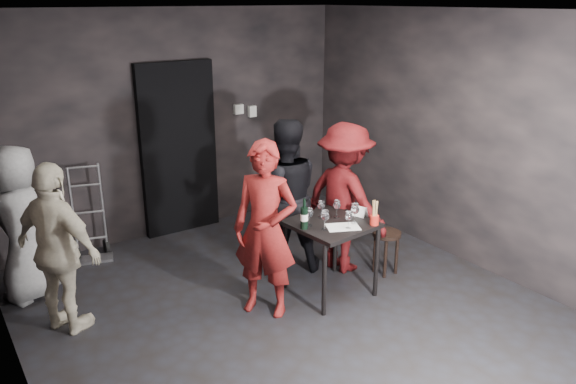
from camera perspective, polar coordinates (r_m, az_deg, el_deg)
floor at (r=5.37m, az=0.42°, el=-12.21°), size 4.50×5.00×0.02m
ceiling at (r=4.59m, az=0.51°, el=17.97°), size 4.50×5.00×0.02m
wall_back at (r=6.94m, az=-11.40°, el=6.77°), size 4.50×0.04×2.70m
wall_front at (r=3.24m, az=26.82°, el=-9.60°), size 4.50×0.04×2.70m
wall_left at (r=4.06m, az=-26.79°, el=-3.88°), size 0.04×5.00×2.70m
wall_right at (r=6.32m, az=17.59°, el=5.03°), size 0.04×5.00×2.70m
doorway at (r=6.96m, az=-11.05°, el=4.28°), size 0.95×0.10×2.10m
wallbox_upper at (r=7.24m, az=-5.06°, el=8.38°), size 0.12×0.06×0.12m
wallbox_lower at (r=7.35m, az=-3.67°, el=8.18°), size 0.10×0.06×0.14m
hand_truck at (r=6.71m, az=-19.25°, el=-4.72°), size 0.36×0.32×1.08m
tasting_table at (r=5.46m, az=4.39°, el=-4.01°), size 0.72×0.72×0.75m
stool at (r=6.02m, az=9.96°, el=-5.00°), size 0.30×0.30×0.47m
server_red at (r=5.02m, az=-2.34°, el=-3.05°), size 0.74×0.78×1.79m
woman_black at (r=5.83m, az=-0.39°, el=0.29°), size 1.00×0.77×1.82m
man_maroon at (r=5.90m, az=5.81°, el=-0.12°), size 0.69×1.17×1.71m
bystander_cream at (r=5.16m, az=-22.29°, el=-5.27°), size 0.85×1.02×1.58m
bystander_grey at (r=5.87m, az=-25.48°, el=-2.83°), size 0.87×0.73×1.57m
tasting_mat at (r=5.31m, az=5.60°, el=-3.55°), size 0.36×0.31×0.00m
wine_glass_a at (r=5.21m, az=3.77°, el=-2.74°), size 0.08×0.08×0.21m
wine_glass_b at (r=5.29m, az=2.19°, el=-2.44°), size 0.10×0.10×0.20m
wine_glass_c at (r=5.49m, az=3.38°, el=-1.67°), size 0.09×0.09×0.19m
wine_glass_d at (r=5.25m, az=6.17°, el=-2.74°), size 0.09×0.09×0.19m
wine_glass_e at (r=5.37m, az=6.80°, el=-2.09°), size 0.10×0.10×0.22m
wine_glass_f at (r=5.51m, az=4.99°, el=-1.61°), size 0.08×0.08×0.19m
wine_bottle at (r=5.22m, az=1.66°, el=-2.58°), size 0.07×0.07×0.29m
breadstick_cup at (r=5.37m, az=8.80°, el=-2.12°), size 0.08×0.08×0.26m
reserved_card at (r=5.56m, az=7.19°, el=-1.98°), size 0.12×0.16×0.11m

